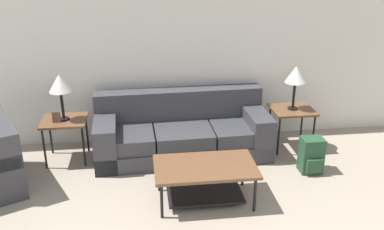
{
  "coord_description": "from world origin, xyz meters",
  "views": [
    {
      "loc": [
        -0.55,
        -0.97,
        2.66
      ],
      "look_at": [
        0.03,
        3.62,
        0.8
      ],
      "focal_mm": 40.0,
      "sensor_mm": 36.0,
      "label": 1
    }
  ],
  "objects_px": {
    "side_table_left": "(65,124)",
    "table_lamp_left": "(60,84)",
    "side_table_right": "(292,113)",
    "coffee_table": "(205,175)",
    "table_lamp_right": "(296,76)",
    "couch": "(182,133)",
    "backpack": "(311,155)"
  },
  "relations": [
    {
      "from": "side_table_left",
      "to": "table_lamp_left",
      "type": "bearing_deg",
      "value": -104.04
    },
    {
      "from": "side_table_left",
      "to": "table_lamp_left",
      "type": "height_order",
      "value": "table_lamp_left"
    },
    {
      "from": "side_table_right",
      "to": "table_lamp_left",
      "type": "distance_m",
      "value": 3.07
    },
    {
      "from": "coffee_table",
      "to": "side_table_left",
      "type": "xyz_separation_m",
      "value": [
        -1.64,
        1.19,
        0.19
      ]
    },
    {
      "from": "side_table_right",
      "to": "table_lamp_left",
      "type": "xyz_separation_m",
      "value": [
        -3.03,
        -0.0,
        0.53
      ]
    },
    {
      "from": "side_table_left",
      "to": "side_table_right",
      "type": "height_order",
      "value": "same"
    },
    {
      "from": "coffee_table",
      "to": "side_table_right",
      "type": "distance_m",
      "value": 1.84
    },
    {
      "from": "coffee_table",
      "to": "side_table_left",
      "type": "distance_m",
      "value": 2.04
    },
    {
      "from": "coffee_table",
      "to": "table_lamp_left",
      "type": "relative_size",
      "value": 1.84
    },
    {
      "from": "side_table_right",
      "to": "table_lamp_right",
      "type": "height_order",
      "value": "table_lamp_right"
    },
    {
      "from": "table_lamp_left",
      "to": "table_lamp_right",
      "type": "bearing_deg",
      "value": 0.0
    },
    {
      "from": "couch",
      "to": "side_table_right",
      "type": "xyz_separation_m",
      "value": [
        1.52,
        -0.0,
        0.22
      ]
    },
    {
      "from": "table_lamp_right",
      "to": "table_lamp_left",
      "type": "bearing_deg",
      "value": 180.0
    },
    {
      "from": "couch",
      "to": "coffee_table",
      "type": "relative_size",
      "value": 2.1
    },
    {
      "from": "couch",
      "to": "table_lamp_left",
      "type": "distance_m",
      "value": 1.69
    },
    {
      "from": "side_table_right",
      "to": "table_lamp_right",
      "type": "xyz_separation_m",
      "value": [
        0.0,
        -0.0,
        0.53
      ]
    },
    {
      "from": "side_table_left",
      "to": "table_lamp_left",
      "type": "relative_size",
      "value": 0.95
    },
    {
      "from": "coffee_table",
      "to": "side_table_left",
      "type": "relative_size",
      "value": 1.93
    },
    {
      "from": "couch",
      "to": "backpack",
      "type": "distance_m",
      "value": 1.7
    },
    {
      "from": "coffee_table",
      "to": "table_lamp_right",
      "type": "distance_m",
      "value": 1.96
    },
    {
      "from": "side_table_right",
      "to": "table_lamp_right",
      "type": "bearing_deg",
      "value": -63.43
    },
    {
      "from": "side_table_right",
      "to": "table_lamp_left",
      "type": "relative_size",
      "value": 0.95
    },
    {
      "from": "table_lamp_left",
      "to": "backpack",
      "type": "bearing_deg",
      "value": -13.03
    },
    {
      "from": "side_table_right",
      "to": "backpack",
      "type": "relative_size",
      "value": 1.27
    },
    {
      "from": "couch",
      "to": "table_lamp_right",
      "type": "xyz_separation_m",
      "value": [
        1.52,
        -0.0,
        0.74
      ]
    },
    {
      "from": "coffee_table",
      "to": "backpack",
      "type": "height_order",
      "value": "backpack"
    },
    {
      "from": "table_lamp_left",
      "to": "table_lamp_right",
      "type": "height_order",
      "value": "same"
    },
    {
      "from": "coffee_table",
      "to": "table_lamp_right",
      "type": "height_order",
      "value": "table_lamp_right"
    },
    {
      "from": "couch",
      "to": "table_lamp_left",
      "type": "bearing_deg",
      "value": -179.85
    },
    {
      "from": "table_lamp_right",
      "to": "backpack",
      "type": "bearing_deg",
      "value": -88.17
    },
    {
      "from": "coffee_table",
      "to": "side_table_left",
      "type": "bearing_deg",
      "value": 144.05
    },
    {
      "from": "side_table_left",
      "to": "backpack",
      "type": "distance_m",
      "value": 3.15
    }
  ]
}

